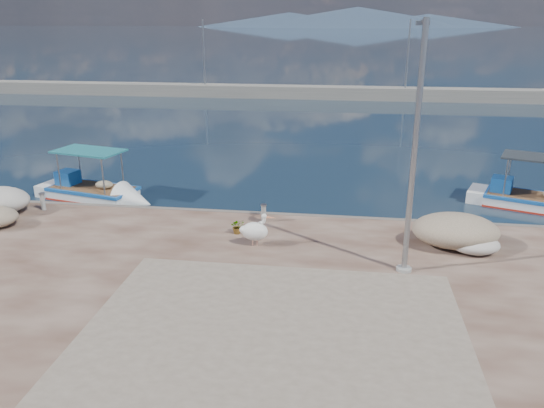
{
  "coord_description": "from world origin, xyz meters",
  "views": [
    {
      "loc": [
        2.45,
        -13.63,
        7.42
      ],
      "look_at": [
        0.0,
        3.8,
        1.3
      ],
      "focal_mm": 35.0,
      "sensor_mm": 36.0,
      "label": 1
    }
  ],
  "objects": [
    {
      "name": "ground",
      "position": [
        0.0,
        0.0,
        0.0
      ],
      "size": [
        1400.0,
        1400.0,
        0.0
      ],
      "primitive_type": "plane",
      "color": "#162635",
      "rests_on": "ground"
    },
    {
      "name": "quay_patch",
      "position": [
        1.0,
        -3.0,
        0.5
      ],
      "size": [
        9.0,
        7.0,
        0.01
      ],
      "primitive_type": "cube",
      "color": "gray",
      "rests_on": "quay"
    },
    {
      "name": "breakwater",
      "position": [
        -0.0,
        40.0,
        0.6
      ],
      "size": [
        120.0,
        2.2,
        7.5
      ],
      "color": "gray",
      "rests_on": "ground"
    },
    {
      "name": "mountains",
      "position": [
        4.39,
        650.0,
        9.51
      ],
      "size": [
        370.0,
        280.0,
        22.0
      ],
      "color": "#28384C",
      "rests_on": "ground"
    },
    {
      "name": "boat_left",
      "position": [
        -8.45,
        7.18,
        0.2
      ],
      "size": [
        5.51,
        2.88,
        2.53
      ],
      "rotation": [
        0.0,
        0.0,
        -0.23
      ],
      "color": "white",
      "rests_on": "ground"
    },
    {
      "name": "boat_right",
      "position": [
        10.32,
        8.6,
        0.2
      ],
      "size": [
        5.55,
        3.49,
        2.54
      ],
      "rotation": [
        0.0,
        0.0,
        -0.36
      ],
      "color": "white",
      "rests_on": "ground"
    },
    {
      "name": "pelican",
      "position": [
        -0.28,
        1.92,
        1.02
      ],
      "size": [
        1.15,
        0.58,
        1.11
      ],
      "rotation": [
        0.0,
        0.0,
        0.07
      ],
      "color": "tan",
      "rests_on": "quay"
    },
    {
      "name": "lamp_post",
      "position": [
        4.32,
        0.78,
        3.8
      ],
      "size": [
        0.44,
        0.96,
        7.0
      ],
      "color": "gray",
      "rests_on": "quay"
    },
    {
      "name": "bollard_near",
      "position": [
        -0.35,
        4.1,
        0.86
      ],
      "size": [
        0.22,
        0.22,
        0.67
      ],
      "color": "gray",
      "rests_on": "quay"
    },
    {
      "name": "bollard_far",
      "position": [
        -8.95,
        4.18,
        0.87
      ],
      "size": [
        0.22,
        0.22,
        0.68
      ],
      "color": "gray",
      "rests_on": "quay"
    },
    {
      "name": "potted_plant",
      "position": [
        -1.06,
        2.88,
        0.76
      ],
      "size": [
        0.59,
        0.55,
        0.53
      ],
      "primitive_type": "imported",
      "rotation": [
        0.0,
        0.0,
        0.35
      ],
      "color": "#33722D",
      "rests_on": "quay"
    },
    {
      "name": "net_pile_c",
      "position": [
        6.09,
        2.79,
        1.04
      ],
      "size": [
        2.74,
        1.96,
        1.08
      ],
      "primitive_type": "ellipsoid",
      "color": "tan",
      "rests_on": "quay"
    },
    {
      "name": "net_pile_d",
      "position": [
        6.61,
        2.34,
        0.79
      ],
      "size": [
        1.55,
        1.16,
        0.58
      ],
      "primitive_type": "ellipsoid",
      "color": "beige",
      "rests_on": "quay"
    }
  ]
}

